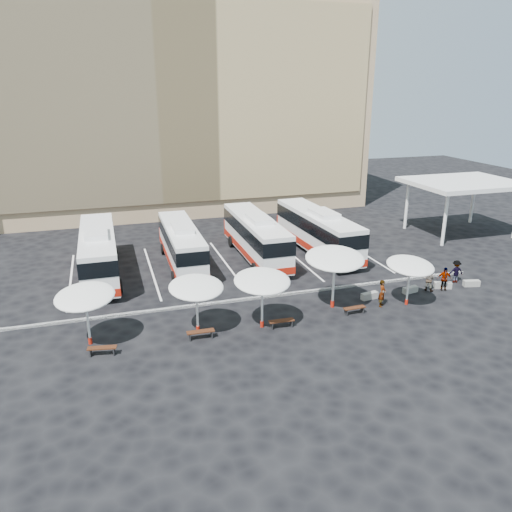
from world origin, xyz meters
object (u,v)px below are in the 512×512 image
object	(u,v)px
conc_bench_3	(471,283)
passenger_3	(456,271)
sunshade_4	(410,266)
conc_bench_0	(370,296)
sunshade_3	(335,259)
wood_bench_3	(354,309)
wood_bench_1	(201,333)
sunshade_1	(196,287)
bus_1	(181,244)
wood_bench_0	(102,349)
bus_3	(318,230)
wood_bench_2	(281,322)
bus_2	(256,235)
passenger_2	(444,279)
passenger_0	(382,293)
sunshade_0	(85,297)
sunshade_2	(262,281)
passenger_1	(429,279)
conc_bench_1	(410,290)
bus_0	(98,251)
conc_bench_2	(443,285)

from	to	relation	value
conc_bench_3	passenger_3	distance (m)	1.34
sunshade_4	conc_bench_0	bearing A→B (deg)	141.08
sunshade_3	wood_bench_3	bearing A→B (deg)	-57.43
wood_bench_1	sunshade_1	bearing A→B (deg)	89.15
wood_bench_3	passenger_3	xyz separation A→B (m)	(9.67, 2.64, 0.50)
passenger_3	conc_bench_3	bearing A→B (deg)	133.70
bus_1	wood_bench_0	xyz separation A→B (m)	(-6.46, -12.98, -1.45)
bus_3	wood_bench_2	xyz separation A→B (m)	(-7.91, -12.68, -1.63)
sunshade_4	bus_1	bearing A→B (deg)	136.97
passenger_3	conc_bench_0	bearing A→B (deg)	16.57
conc_bench_0	bus_2	bearing A→B (deg)	114.58
wood_bench_3	conc_bench_0	size ratio (longest dim) A/B	1.23
wood_bench_3	passenger_2	xyz separation A→B (m)	(7.88, 1.62, 0.51)
wood_bench_2	passenger_0	size ratio (longest dim) A/B	0.86
sunshade_0	conc_bench_0	bearing A→B (deg)	2.89
sunshade_2	passenger_0	size ratio (longest dim) A/B	1.91
sunshade_4	passenger_1	xyz separation A→B (m)	(2.85, 1.64, -1.88)
conc_bench_1	passenger_1	distance (m)	1.60
bus_3	wood_bench_3	xyz separation A→B (m)	(-2.83, -12.27, -1.65)
conc_bench_3	sunshade_3	bearing A→B (deg)	-178.53
bus_0	conc_bench_2	world-z (taller)	bus_0
conc_bench_3	passenger_0	distance (m)	8.15
conc_bench_0	conc_bench_2	bearing A→B (deg)	1.31
bus_0	sunshade_0	distance (m)	11.11
sunshade_0	sunshade_2	world-z (taller)	sunshade_2
conc_bench_0	conc_bench_3	size ratio (longest dim) A/B	1.04
bus_0	sunshade_0	xyz separation A→B (m)	(-0.74, -11.04, 0.93)
bus_2	sunshade_3	world-z (taller)	sunshade_3
conc_bench_1	conc_bench_2	distance (m)	2.71
conc_bench_0	conc_bench_2	size ratio (longest dim) A/B	1.01
sunshade_0	sunshade_2	xyz separation A→B (m)	(9.87, -0.89, 0.08)
bus_2	passenger_3	world-z (taller)	bus_2
wood_bench_0	conc_bench_2	xyz separation A→B (m)	(23.51, 2.54, -0.14)
sunshade_2	wood_bench_2	world-z (taller)	sunshade_2
bus_2	wood_bench_0	size ratio (longest dim) A/B	7.58
wood_bench_2	wood_bench_3	size ratio (longest dim) A/B	1.05
bus_2	wood_bench_1	world-z (taller)	bus_2
passenger_1	sunshade_4	bearing A→B (deg)	83.03
bus_2	passenger_0	bearing A→B (deg)	-66.75
sunshade_3	conc_bench_2	world-z (taller)	sunshade_3
bus_2	sunshade_1	distance (m)	13.91
passenger_0	passenger_3	distance (m)	7.69
conc_bench_3	passenger_2	bearing A→B (deg)	-179.08
sunshade_4	passenger_1	distance (m)	3.79
wood_bench_1	conc_bench_0	bearing A→B (deg)	10.13
bus_3	sunshade_3	size ratio (longest dim) A/B	2.68
sunshade_0	sunshade_2	bearing A→B (deg)	-5.13
wood_bench_1	conc_bench_1	world-z (taller)	wood_bench_1
bus_0	passenger_0	size ratio (longest dim) A/B	6.61
wood_bench_1	sunshade_2	bearing A→B (deg)	5.38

